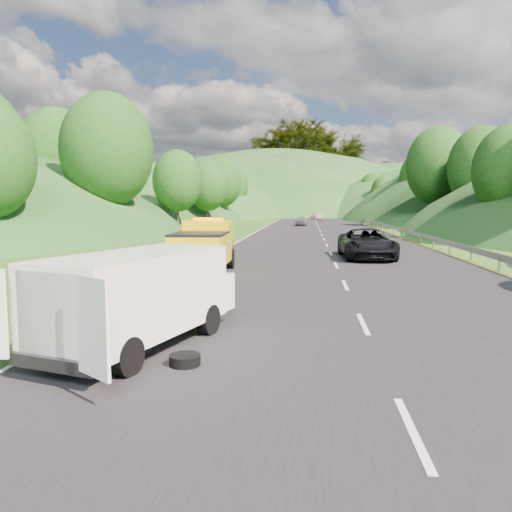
# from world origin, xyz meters

# --- Properties ---
(ground) EXTENTS (320.00, 320.00, 0.00)m
(ground) POSITION_xyz_m (0.00, 0.00, 0.00)
(ground) COLOR #38661E
(ground) RESTS_ON ground
(road_surface) EXTENTS (14.00, 200.00, 0.02)m
(road_surface) POSITION_xyz_m (3.00, 40.00, 0.01)
(road_surface) COLOR black
(road_surface) RESTS_ON ground
(guardrail) EXTENTS (0.06, 140.00, 1.52)m
(guardrail) POSITION_xyz_m (10.30, 52.50, 0.00)
(guardrail) COLOR gray
(guardrail) RESTS_ON ground
(tree_line_left) EXTENTS (14.00, 140.00, 14.00)m
(tree_line_left) POSITION_xyz_m (-19.00, 60.00, 0.00)
(tree_line_left) COLOR #285318
(tree_line_left) RESTS_ON ground
(tree_line_right) EXTENTS (14.00, 140.00, 14.00)m
(tree_line_right) POSITION_xyz_m (23.00, 60.00, 0.00)
(tree_line_right) COLOR #285318
(tree_line_right) RESTS_ON ground
(hills_backdrop) EXTENTS (201.00, 288.60, 44.00)m
(hills_backdrop) POSITION_xyz_m (6.50, 134.70, 0.00)
(hills_backdrop) COLOR #2D5B23
(hills_backdrop) RESTS_ON ground
(tow_truck) EXTENTS (2.34, 5.70, 2.41)m
(tow_truck) POSITION_xyz_m (-2.84, 6.56, 1.18)
(tow_truck) COLOR black
(tow_truck) RESTS_ON ground
(white_van) EXTENTS (3.98, 6.16, 2.03)m
(white_van) POSITION_xyz_m (-1.87, -4.52, 1.15)
(white_van) COLOR black
(white_van) RESTS_ON ground
(woman) EXTENTS (0.49, 0.61, 1.50)m
(woman) POSITION_xyz_m (-3.55, 0.01, 0.00)
(woman) COLOR silver
(woman) RESTS_ON ground
(child) EXTENTS (0.61, 0.55, 1.02)m
(child) POSITION_xyz_m (-1.45, 0.31, 0.00)
(child) COLOR tan
(child) RESTS_ON ground
(worker) EXTENTS (1.06, 0.66, 1.58)m
(worker) POSITION_xyz_m (-1.69, -4.95, 0.00)
(worker) COLOR black
(worker) RESTS_ON ground
(suitcase) EXTENTS (0.42, 0.30, 0.60)m
(suitcase) POSITION_xyz_m (-4.40, -0.03, 0.30)
(suitcase) COLOR #595B44
(suitcase) RESTS_ON ground
(spare_tire) EXTENTS (0.59, 0.59, 0.20)m
(spare_tire) POSITION_xyz_m (-0.68, -5.63, 0.00)
(spare_tire) COLOR black
(spare_tire) RESTS_ON ground
(passing_suv) EXTENTS (2.95, 6.00, 1.64)m
(passing_suv) POSITION_xyz_m (4.85, 13.44, 0.00)
(passing_suv) COLOR black
(passing_suv) RESTS_ON ground
(dist_car_a) EXTENTS (1.58, 3.92, 1.34)m
(dist_car_a) POSITION_xyz_m (0.68, 54.85, 0.00)
(dist_car_a) COLOR #4B4B50
(dist_car_a) RESTS_ON ground
(dist_car_b) EXTENTS (1.38, 3.96, 1.30)m
(dist_car_b) POSITION_xyz_m (3.67, 78.54, 0.00)
(dist_car_b) COLOR #774F63
(dist_car_b) RESTS_ON ground
(dist_car_c) EXTENTS (1.81, 4.45, 1.29)m
(dist_car_c) POSITION_xyz_m (3.37, 87.90, 0.00)
(dist_car_c) COLOR #AC5656
(dist_car_c) RESTS_ON ground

